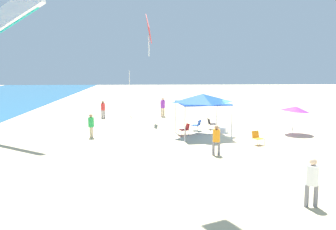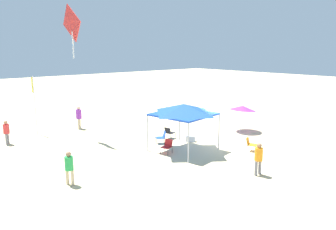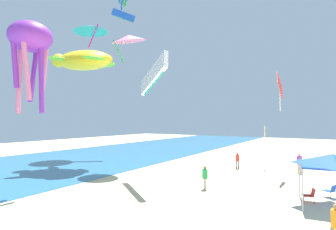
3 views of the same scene
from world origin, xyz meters
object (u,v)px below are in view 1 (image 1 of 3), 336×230
(person_near_umbrella, at_px, (312,178))
(kite_diamond_red, at_px, (149,30))
(folding_chair_right_of_tent, at_px, (211,123))
(banner_flag, at_px, (130,89))
(folding_chair_facing_ocean, at_px, (257,137))
(beach_umbrella, at_px, (296,109))
(cooler_box, at_px, (224,130))
(person_watching_sky, at_px, (216,138))
(person_by_tent, at_px, (103,108))
(kite_parafoil_white, at_px, (17,9))
(folding_chair_near_cooler, at_px, (185,129))
(canopy_tent, at_px, (202,99))
(person_beachcomber, at_px, (91,124))
(folding_chair_left_of_tent, at_px, (197,124))
(person_far_stroller, at_px, (163,105))

(person_near_umbrella, height_order, kite_diamond_red, kite_diamond_red)
(folding_chair_right_of_tent, bearing_deg, banner_flag, 32.81)
(folding_chair_facing_ocean, xyz_separation_m, person_near_umbrella, (-9.60, 0.87, 0.54))
(person_near_umbrella, xyz_separation_m, kite_diamond_red, (19.14, 5.70, 6.56))
(beach_umbrella, relative_size, person_near_umbrella, 1.18)
(person_near_umbrella, bearing_deg, cooler_box, -84.32)
(beach_umbrella, distance_m, person_near_umbrella, 13.59)
(beach_umbrella, height_order, person_watching_sky, beach_umbrella)
(person_by_tent, xyz_separation_m, kite_parafoil_white, (-8.58, 3.98, 7.30))
(folding_chair_near_cooler, distance_m, person_by_tent, 10.52)
(canopy_tent, height_order, person_by_tent, canopy_tent)
(person_near_umbrella, distance_m, kite_parafoil_white, 19.77)
(banner_flag, height_order, person_by_tent, banner_flag)
(cooler_box, relative_size, kite_diamond_red, 0.21)
(folding_chair_right_of_tent, relative_size, person_beachcomber, 0.52)
(person_watching_sky, xyz_separation_m, kite_diamond_red, (11.97, 3.68, 6.62))
(folding_chair_left_of_tent, bearing_deg, person_beachcomber, -42.93)
(person_near_umbrella, bearing_deg, banner_flag, -67.17)
(beach_umbrella, bearing_deg, person_beachcomber, 92.99)
(folding_chair_right_of_tent, bearing_deg, canopy_tent, 148.31)
(beach_umbrella, bearing_deg, folding_chair_left_of_tent, 77.46)
(person_far_stroller, bearing_deg, person_beachcomber, -171.96)
(folding_chair_near_cooler, relative_size, person_near_umbrella, 0.47)
(canopy_tent, relative_size, folding_chair_near_cooler, 4.34)
(person_watching_sky, distance_m, person_by_tent, 15.66)
(beach_umbrella, bearing_deg, folding_chair_near_cooler, 91.76)
(folding_chair_near_cooler, relative_size, folding_chair_right_of_tent, 1.00)
(canopy_tent, height_order, person_watching_sky, canopy_tent)
(folding_chair_right_of_tent, xyz_separation_m, kite_diamond_red, (4.31, 4.63, 7.10))
(folding_chair_right_of_tent, relative_size, person_near_umbrella, 0.47)
(person_watching_sky, distance_m, person_near_umbrella, 7.45)
(folding_chair_facing_ocean, relative_size, banner_flag, 0.19)
(folding_chair_left_of_tent, height_order, person_by_tent, person_by_tent)
(beach_umbrella, relative_size, person_beachcomber, 1.29)
(beach_umbrella, bearing_deg, person_near_umbrella, 160.92)
(person_far_stroller, bearing_deg, person_near_umbrella, -132.32)
(person_by_tent, bearing_deg, kite_diamond_red, -80.52)
(person_watching_sky, bearing_deg, person_beachcomber, 150.40)
(person_near_umbrella, bearing_deg, folding_chair_left_of_tent, -77.39)
(kite_parafoil_white, distance_m, kite_diamond_red, 10.73)
(person_watching_sky, xyz_separation_m, person_near_umbrella, (-7.17, -2.03, 0.06))
(beach_umbrella, relative_size, banner_flag, 0.48)
(folding_chair_facing_ocean, xyz_separation_m, person_by_tent, (11.14, 10.72, 0.45))
(cooler_box, height_order, person_near_umbrella, person_near_umbrella)
(person_near_umbrella, bearing_deg, kite_diamond_red, -69.51)
(folding_chair_right_of_tent, height_order, person_watching_sky, person_watching_sky)
(folding_chair_right_of_tent, height_order, person_far_stroller, person_far_stroller)
(cooler_box, bearing_deg, canopy_tent, 122.14)
(banner_flag, bearing_deg, cooler_box, -140.27)
(beach_umbrella, distance_m, person_beachcomber, 13.93)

